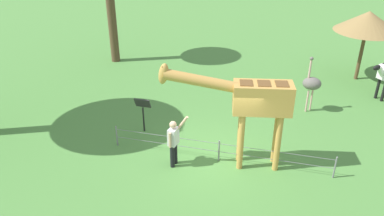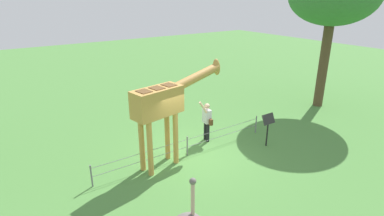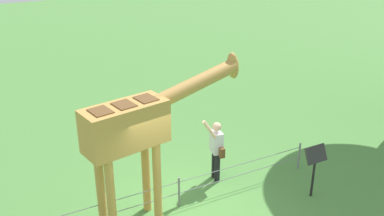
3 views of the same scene
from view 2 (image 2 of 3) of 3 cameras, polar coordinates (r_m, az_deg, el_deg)
name	(u,v)px [view 2 (image 2 of 3)]	position (r m, az deg, el deg)	size (l,w,h in m)	color
ground_plane	(189,156)	(11.40, -0.59, -8.90)	(60.00, 60.00, 0.00)	#4C843D
giraffe	(166,103)	(10.12, -4.91, 0.95)	(3.92, 1.19, 3.36)	#C69347
visitor	(207,120)	(12.18, 2.76, -2.19)	(0.61, 0.59, 1.76)	black
info_sign	(268,123)	(12.08, 13.90, -2.78)	(0.56, 0.21, 1.32)	black
wire_fence	(187,145)	(11.28, -0.88, -6.90)	(7.05, 0.05, 0.75)	slate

